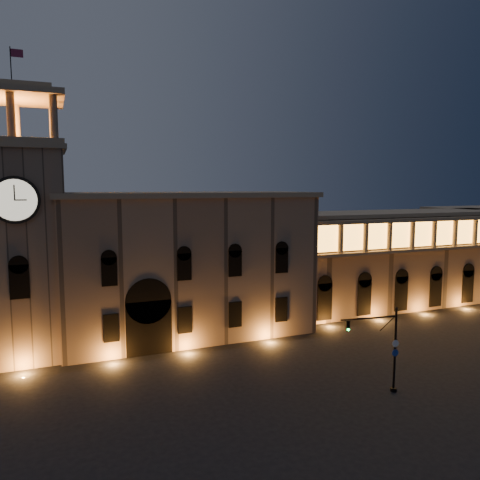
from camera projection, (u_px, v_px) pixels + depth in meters
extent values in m
plane|color=black|center=(282.00, 405.00, 39.25)|extent=(160.00, 160.00, 0.00)
cube|color=#7A6350|center=(187.00, 266.00, 57.81)|extent=(30.00, 12.00, 17.00)
cube|color=gray|center=(186.00, 195.00, 56.81)|extent=(30.80, 12.80, 0.60)
cube|color=black|center=(148.00, 327.00, 51.23)|extent=(5.00, 1.40, 6.00)
cylinder|color=black|center=(147.00, 300.00, 50.89)|extent=(5.00, 1.40, 5.00)
cube|color=#FB9D32|center=(148.00, 329.00, 51.07)|extent=(4.20, 0.20, 5.00)
cube|color=#7A6350|center=(21.00, 255.00, 49.73)|extent=(9.00, 9.00, 22.00)
cube|color=gray|center=(15.00, 148.00, 48.45)|extent=(9.80, 9.80, 0.50)
cylinder|color=black|center=(15.00, 200.00, 44.73)|extent=(4.60, 0.35, 4.60)
cylinder|color=beige|center=(15.00, 200.00, 44.61)|extent=(4.00, 0.12, 4.00)
cube|color=gray|center=(15.00, 143.00, 48.39)|extent=(9.40, 9.40, 0.50)
cube|color=#FB9D32|center=(15.00, 140.00, 48.36)|extent=(6.80, 6.80, 0.15)
cylinder|color=gray|center=(11.00, 115.00, 44.63)|extent=(0.76, 0.76, 4.20)
cylinder|color=gray|center=(54.00, 117.00, 46.04)|extent=(0.76, 0.76, 4.20)
cylinder|color=gray|center=(16.00, 125.00, 51.63)|extent=(0.76, 0.76, 4.20)
cylinder|color=gray|center=(53.00, 126.00, 53.04)|extent=(0.76, 0.76, 4.20)
cylinder|color=gray|center=(53.00, 122.00, 49.54)|extent=(0.76, 0.76, 4.20)
cube|color=gray|center=(12.00, 96.00, 47.86)|extent=(9.80, 9.80, 0.60)
cube|color=gray|center=(12.00, 90.00, 47.79)|extent=(7.50, 7.50, 0.60)
cylinder|color=black|center=(11.00, 67.00, 47.53)|extent=(0.10, 0.10, 4.00)
plane|color=maroon|center=(17.00, 53.00, 47.59)|extent=(1.20, 0.00, 1.20)
cube|color=#765E4B|center=(396.00, 260.00, 72.46)|extent=(40.00, 10.00, 14.00)
cube|color=gray|center=(398.00, 213.00, 71.64)|extent=(40.60, 10.60, 0.50)
cube|color=gray|center=(423.00, 249.00, 67.13)|extent=(40.00, 1.20, 0.40)
cube|color=gray|center=(424.00, 220.00, 66.64)|extent=(40.00, 1.40, 0.50)
cube|color=#FB9D32|center=(421.00, 234.00, 67.39)|extent=(38.00, 0.15, 3.60)
cylinder|color=gray|center=(314.00, 239.00, 60.19)|extent=(0.70, 0.70, 4.00)
cylinder|color=gray|center=(341.00, 238.00, 61.68)|extent=(0.70, 0.70, 4.00)
cylinder|color=gray|center=(366.00, 237.00, 63.16)|extent=(0.70, 0.70, 4.00)
cylinder|color=gray|center=(390.00, 236.00, 64.65)|extent=(0.70, 0.70, 4.00)
cylinder|color=gray|center=(412.00, 235.00, 66.14)|extent=(0.70, 0.70, 4.00)
cylinder|color=gray|center=(434.00, 234.00, 67.62)|extent=(0.70, 0.70, 4.00)
cylinder|color=gray|center=(455.00, 233.00, 69.11)|extent=(0.70, 0.70, 4.00)
cylinder|color=gray|center=(475.00, 232.00, 70.60)|extent=(0.70, 0.70, 4.00)
cylinder|color=black|center=(395.00, 351.00, 41.54)|extent=(0.21, 0.21, 7.46)
cylinder|color=black|center=(393.00, 389.00, 41.94)|extent=(0.60, 0.60, 0.32)
sphere|color=black|center=(396.00, 309.00, 41.10)|extent=(0.30, 0.30, 0.30)
cylinder|color=black|center=(369.00, 318.00, 40.53)|extent=(5.30, 0.86, 0.13)
cube|color=black|center=(347.00, 326.00, 40.11)|extent=(0.36, 0.34, 0.91)
cylinder|color=#0CE53F|center=(348.00, 330.00, 39.98)|extent=(0.20, 0.11, 0.19)
cylinder|color=silver|center=(396.00, 344.00, 41.30)|extent=(0.64, 0.13, 0.64)
cylinder|color=navy|center=(395.00, 353.00, 41.39)|extent=(0.64, 0.13, 0.64)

